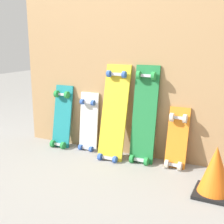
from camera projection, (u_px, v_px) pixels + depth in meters
The scene contains 8 objects.
ground_plane at pixel (115, 153), 2.82m from camera, with size 12.00×12.00×0.00m, color gray.
plywood_wall_panel at pixel (119, 77), 2.72m from camera, with size 1.98×0.04×1.41m, color tan.
skateboard_teal at pixel (62, 119), 2.97m from camera, with size 0.19×0.20×0.66m.
skateboard_white at pixel (89, 125), 2.89m from camera, with size 0.19×0.14×0.62m.
skateboard_yellow at pixel (114, 116), 2.66m from camera, with size 0.23×0.28×0.89m.
skateboard_green at pixel (144, 118), 2.57m from camera, with size 0.21×0.22×0.88m.
skateboard_orange at pixel (177, 141), 2.49m from camera, with size 0.17×0.20×0.55m.
traffic_cone at pixel (216, 172), 2.03m from camera, with size 0.26×0.26×0.35m.
Camera 1 is at (1.13, -2.40, 1.03)m, focal length 48.72 mm.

